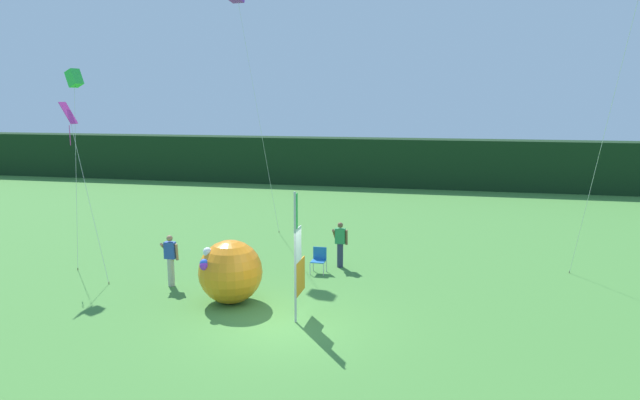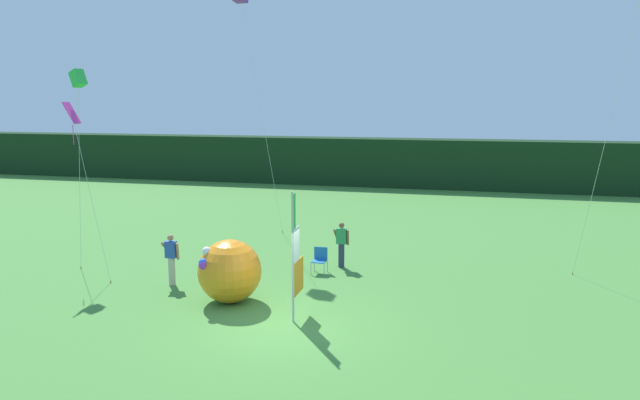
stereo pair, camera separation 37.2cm
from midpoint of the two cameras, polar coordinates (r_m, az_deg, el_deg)
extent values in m
plane|color=#478438|center=(16.06, -4.03, -12.15)|extent=(120.00, 120.00, 0.00)
cube|color=black|center=(41.48, 6.81, 3.71)|extent=(80.00, 2.40, 3.38)
cylinder|color=#B7B7BC|center=(15.63, -3.15, -5.76)|extent=(0.06, 0.06, 3.62)
cube|color=orange|center=(16.29, -2.63, -7.58)|extent=(0.02, 0.97, 0.97)
cube|color=white|center=(15.86, -2.83, -4.44)|extent=(0.02, 0.60, 0.97)
cube|color=green|center=(15.48, -3.05, -1.13)|extent=(0.02, 0.23, 0.97)
cylinder|color=#2D334C|center=(21.13, 1.49, -5.48)|extent=(0.22, 0.22, 0.88)
cube|color=#2D8E4C|center=(20.95, 1.50, -3.57)|extent=(0.36, 0.20, 0.56)
sphere|color=brown|center=(20.86, 1.51, -2.50)|extent=(0.20, 0.20, 0.20)
cylinder|color=brown|center=(21.04, 0.92, -3.36)|extent=(0.09, 0.48, 0.42)
cylinder|color=brown|center=(20.92, 2.12, -3.71)|extent=(0.09, 0.14, 0.56)
cylinder|color=#B7B2A3|center=(19.68, -15.03, -6.90)|extent=(0.22, 0.22, 0.93)
cube|color=#284CA8|center=(19.48, -15.12, -4.81)|extent=(0.36, 0.20, 0.55)
sphere|color=#A37556|center=(19.39, -15.18, -3.68)|extent=(0.20, 0.20, 0.20)
cylinder|color=#A37556|center=(19.63, -15.64, -4.58)|extent=(0.09, 0.48, 0.42)
cylinder|color=#A37556|center=(19.39, -14.51, -5.00)|extent=(0.09, 0.14, 0.56)
sphere|color=orange|center=(17.59, -9.44, -7.00)|extent=(1.91, 1.91, 1.91)
sphere|color=white|center=(17.26, -11.66, -5.04)|extent=(0.27, 0.27, 0.27)
sphere|color=purple|center=(17.04, -11.98, -6.38)|extent=(0.27, 0.27, 0.27)
sphere|color=blue|center=(17.07, -11.98, -6.16)|extent=(0.27, 0.27, 0.27)
cylinder|color=#BCBCC1|center=(20.27, -1.52, -6.81)|extent=(0.03, 0.03, 0.42)
cylinder|color=#BCBCC1|center=(20.16, -0.19, -6.90)|extent=(0.03, 0.03, 0.42)
cylinder|color=#BCBCC1|center=(20.72, -1.18, -6.45)|extent=(0.03, 0.03, 0.42)
cylinder|color=#BCBCC1|center=(20.61, 0.12, -6.53)|extent=(0.03, 0.03, 0.42)
cube|color=#1E66B2|center=(20.38, -0.69, -6.07)|extent=(0.48, 0.48, 0.03)
cube|color=#1E66B2|center=(20.54, -0.54, -5.26)|extent=(0.48, 0.03, 0.44)
cylinder|color=brown|center=(22.24, 22.97, -6.56)|extent=(0.03, 0.03, 0.08)
cylinder|color=silver|center=(20.15, 25.57, 4.93)|extent=(0.77, 2.88, 9.26)
cylinder|color=brown|center=(20.60, -20.62, -7.68)|extent=(0.03, 0.03, 0.08)
cylinder|color=silver|center=(21.10, -22.39, 0.30)|extent=(2.07, 1.36, 5.59)
cube|color=#DB33A8|center=(22.02, -24.06, 7.86)|extent=(0.53, 0.68, 0.75)
cylinder|color=#DB33A8|center=(22.04, -23.92, 5.86)|extent=(0.02, 0.02, 0.70)
cylinder|color=brown|center=(26.73, -4.47, -3.15)|extent=(0.03, 0.03, 0.08)
cylinder|color=silver|center=(25.90, -6.49, 8.10)|extent=(1.50, 0.87, 10.56)
cylinder|color=brown|center=(22.67, -23.24, -6.28)|extent=(0.03, 0.03, 0.08)
cylinder|color=silver|center=(22.60, -23.39, 2.38)|extent=(0.43, 1.16, 6.81)
cube|color=green|center=(23.06, -23.54, 10.98)|extent=(0.65, 0.53, 0.68)
camera|label=1|loc=(0.19, -90.58, -0.10)|focal=32.40mm
camera|label=2|loc=(0.19, 89.42, 0.10)|focal=32.40mm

